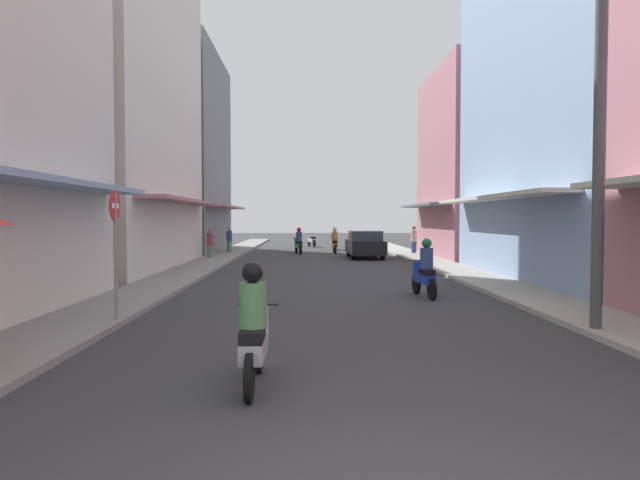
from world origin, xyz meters
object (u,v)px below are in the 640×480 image
motorbike_green (298,242)px  motorbike_blue (424,271)px  motorbike_orange (335,242)px  parked_car (365,244)px  motorbike_silver (254,331)px  pedestrian_crossing (414,240)px  pedestrian_midway (210,244)px  pedestrian_far (229,240)px  motorbike_maroon (334,242)px  motorbike_white (311,240)px  utility_pole (599,130)px  street_sign_no_entry (115,238)px

motorbike_green → motorbike_blue: same height
motorbike_orange → parked_car: bearing=-71.4°
motorbike_silver → pedestrian_crossing: bearing=74.9°
pedestrian_midway → pedestrian_far: size_ratio=0.99×
motorbike_orange → pedestrian_far: (-6.30, -0.18, 0.10)m
pedestrian_midway → motorbike_silver: bearing=-79.0°
motorbike_maroon → pedestrian_midway: pedestrian_midway is taller
motorbike_white → motorbike_green: bearing=-95.8°
motorbike_orange → pedestrian_crossing: size_ratio=1.09×
pedestrian_far → utility_pole: 25.95m
motorbike_green → pedestrian_midway: size_ratio=1.12×
utility_pole → pedestrian_midway: bearing=118.3°
motorbike_maroon → motorbike_silver: size_ratio=1.00×
motorbike_blue → parked_car: (-0.03, 14.94, 0.04)m
motorbike_silver → street_sign_no_entry: bearing=126.8°
motorbike_white → motorbike_green: (-0.84, -8.28, 0.20)m
motorbike_orange → motorbike_green: bearing=-162.9°
motorbike_green → motorbike_silver: same height
motorbike_orange → motorbike_green: (-2.17, -0.67, 0.00)m
motorbike_maroon → pedestrian_midway: (-6.71, -9.01, 0.29)m
pedestrian_crossing → pedestrian_far: 10.89m
motorbike_white → motorbike_green: 8.33m
utility_pole → pedestrian_far: bearing=112.4°
motorbike_orange → pedestrian_midway: (-6.58, -5.32, 0.09)m
motorbike_blue → motorbike_green: bearing=101.0°
motorbike_green → street_sign_no_entry: size_ratio=0.67×
pedestrian_midway → pedestrian_far: bearing=86.9°
pedestrian_crossing → pedestrian_far: (-10.81, 1.30, -0.03)m
motorbike_orange → motorbike_blue: bearing=-85.7°
motorbike_green → pedestrian_crossing: (6.68, -0.82, 0.13)m
motorbike_green → motorbike_maroon: motorbike_green is taller
parked_car → pedestrian_midway: pedestrian_midway is taller
motorbike_maroon → parked_car: (1.27, -7.85, 0.24)m
parked_car → street_sign_no_entry: bearing=-110.0°
motorbike_maroon → pedestrian_crossing: (4.38, -5.18, 0.33)m
motorbike_blue → motorbike_maroon: bearing=93.3°
motorbike_white → parked_car: size_ratio=0.42×
motorbike_orange → motorbike_maroon: motorbike_orange is taller
motorbike_white → motorbike_maroon: size_ratio=0.97×
motorbike_white → motorbike_maroon: (1.46, -3.92, 0.00)m
pedestrian_far → street_sign_no_entry: bearing=-87.8°
motorbike_blue → utility_pole: 6.12m
motorbike_green → street_sign_no_entry: (-3.28, -22.26, 1.01)m
motorbike_white → motorbike_silver: bearing=-91.7°
parked_car → pedestrian_midway: size_ratio=2.58×
motorbike_white → pedestrian_midway: pedestrian_midway is taller
motorbike_blue → parked_car: size_ratio=0.44×
parked_car → pedestrian_far: pedestrian_far is taller
motorbike_blue → pedestrian_far: (-7.73, 18.91, 0.10)m
utility_pole → motorbike_silver: bearing=-152.8°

